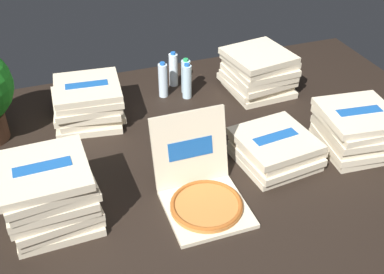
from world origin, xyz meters
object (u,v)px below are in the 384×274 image
Objects in this scene: pizza_stack_center_far at (88,102)px; water_bottle_0 at (186,76)px; pizza_stack_left_far at (275,149)px; water_bottle_3 at (173,70)px; pizza_stack_right_mid at (357,130)px; water_bottle_1 at (187,81)px; open_pizza_box at (202,191)px; water_bottle_2 at (163,80)px; pizza_stack_right_far at (50,194)px; pizza_stack_left_near at (258,72)px.

pizza_stack_center_far is 0.66m from water_bottle_0.
pizza_stack_center_far reaches higher than pizza_stack_left_far.
pizza_stack_center_far is 1.82× the size of water_bottle_3.
water_bottle_0 reaches higher than pizza_stack_right_mid.
water_bottle_0 is 1.00× the size of water_bottle_1.
open_pizza_box is 1.03m from water_bottle_2.
water_bottle_0 and water_bottle_2 have the same top height.
water_bottle_3 is (-0.03, 0.18, 0.00)m from water_bottle_1.
open_pizza_box is at bearing -172.19° from pizza_stack_right_mid.
open_pizza_box is 1.97× the size of water_bottle_3.
water_bottle_3 is at bearing 21.29° from pizza_stack_center_far.
water_bottle_2 is at bearing 179.99° from water_bottle_0.
pizza_stack_center_far is 1.02× the size of pizza_stack_right_far.
pizza_stack_right_far is at bearing -137.99° from water_bottle_1.
pizza_stack_left_near is 1.82× the size of water_bottle_3.
pizza_stack_center_far is 0.65m from water_bottle_3.
pizza_stack_center_far is 1.82× the size of water_bottle_0.
pizza_stack_right_far reaches higher than pizza_stack_center_far.
water_bottle_1 reaches higher than pizza_stack_left_far.
pizza_stack_right_far reaches higher than water_bottle_2.
pizza_stack_right_far is 1.62m from pizza_stack_right_mid.
water_bottle_3 is (-0.25, 0.97, 0.04)m from pizza_stack_left_far.
water_bottle_2 is (-0.14, 0.07, 0.00)m from water_bottle_1.
open_pizza_box reaches higher than pizza_stack_center_far.
pizza_stack_center_far is at bearing -175.40° from water_bottle_1.
water_bottle_3 is (0.90, 1.02, -0.04)m from pizza_stack_right_far.
open_pizza_box is 1.14m from pizza_stack_left_near.
water_bottle_0 is at bearing 10.30° from pizza_stack_center_far.
pizza_stack_right_far is (-0.68, 0.12, 0.09)m from open_pizza_box.
pizza_stack_right_far is 1.36m from water_bottle_3.
pizza_stack_left_far is 1.82× the size of water_bottle_2.
water_bottle_3 is (-0.05, 0.12, 0.00)m from water_bottle_0.
pizza_stack_right_mid is at bearing -52.95° from water_bottle_0.
pizza_stack_center_far is 1.82× the size of water_bottle_2.
water_bottle_1 is (-0.02, -0.07, 0.00)m from water_bottle_0.
pizza_stack_right_far is at bearing -131.31° from water_bottle_3.
open_pizza_box is 1.08× the size of pizza_stack_right_mid.
pizza_stack_right_mid is at bearing -73.33° from pizza_stack_left_near.
water_bottle_0 is 1.00× the size of water_bottle_3.
pizza_stack_center_far is 0.64m from water_bottle_1.
water_bottle_3 reaches higher than pizza_stack_left_far.
pizza_stack_left_near is at bearing -1.09° from pizza_stack_center_far.
water_bottle_2 is (0.12, 1.03, 0.04)m from open_pizza_box.
pizza_stack_right_far is 0.98× the size of pizza_stack_left_far.
water_bottle_3 reaches higher than pizza_stack_center_far.
pizza_stack_right_far is at bearing -151.24° from pizza_stack_left_near.
water_bottle_0 is (0.95, 0.91, -0.04)m from pizza_stack_right_far.
water_bottle_1 is 0.15m from water_bottle_2.
pizza_stack_left_far is 1.82× the size of water_bottle_1.
pizza_stack_center_far is 1.13m from pizza_stack_left_far.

